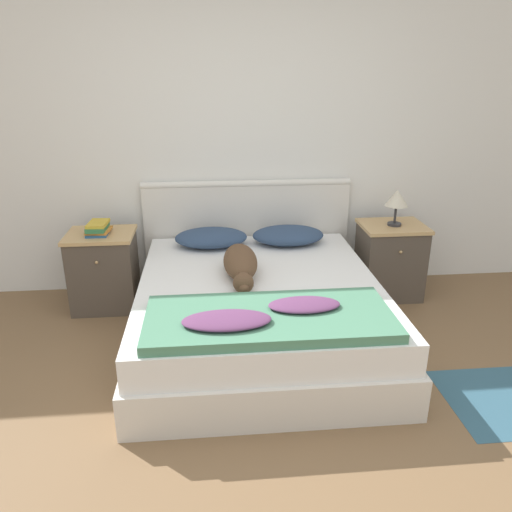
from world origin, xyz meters
TOP-DOWN VIEW (x-y plane):
  - ground_plane at (0.00, 0.00)m, footprint 16.00×16.00m
  - wall_back at (0.00, 2.13)m, footprint 9.00×0.06m
  - bed at (0.09, 1.08)m, footprint 1.66×1.92m
  - headboard at (0.09, 2.06)m, footprint 1.74×0.06m
  - nightstand_left at (-1.08, 1.74)m, footprint 0.51×0.44m
  - nightstand_right at (1.26, 1.74)m, footprint 0.51×0.44m
  - pillow_left at (-0.22, 1.79)m, footprint 0.58×0.38m
  - pillow_right at (0.40, 1.79)m, footprint 0.58×0.38m
  - quilt at (0.08, 0.46)m, footprint 1.39×0.60m
  - dog at (-0.03, 1.16)m, footprint 0.23×0.74m
  - book_stack at (-1.08, 1.72)m, footprint 0.18×0.23m
  - table_lamp at (1.26, 1.72)m, footprint 0.18×0.18m

SIDE VIEW (x-z plane):
  - ground_plane at x=0.00m, z-range 0.00..0.00m
  - bed at x=0.09m, z-range 0.00..0.47m
  - nightstand_left at x=-1.08m, z-range 0.00..0.62m
  - nightstand_right at x=1.26m, z-range 0.00..0.62m
  - headboard at x=0.09m, z-range 0.02..0.96m
  - quilt at x=0.08m, z-range 0.46..0.56m
  - pillow_left at x=-0.22m, z-range 0.47..0.61m
  - pillow_right at x=0.40m, z-range 0.47..0.61m
  - dog at x=-0.03m, z-range 0.46..0.65m
  - book_stack at x=-1.08m, z-range 0.62..0.72m
  - table_lamp at x=1.26m, z-range 0.69..0.98m
  - wall_back at x=0.00m, z-range 0.00..2.55m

